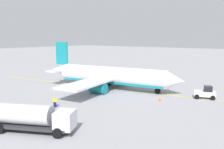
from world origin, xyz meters
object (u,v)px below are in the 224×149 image
object	(u,v)px
pushback_tug	(205,93)
safety_cone_nose	(168,87)
refueling_worker	(55,102)
safety_cone_wingtip	(160,99)
fuel_tanker	(29,117)
airplane	(110,76)

from	to	relation	value
pushback_tug	safety_cone_nose	world-z (taller)	pushback_tug
refueling_worker	safety_cone_wingtip	bearing A→B (deg)	50.61
fuel_tanker	refueling_worker	world-z (taller)	fuel_tanker
safety_cone_nose	airplane	bearing A→B (deg)	-141.15
pushback_tug	safety_cone_wingtip	size ratio (longest dim) A/B	6.55
safety_cone_nose	fuel_tanker	bearing A→B (deg)	-94.09
refueling_worker	fuel_tanker	bearing A→B (deg)	-55.54
safety_cone_nose	safety_cone_wingtip	xyz separation A→B (m)	(3.27, -10.38, -0.01)
pushback_tug	safety_cone_nose	size ratio (longest dim) A/B	6.42
pushback_tug	refueling_worker	size ratio (longest dim) A/B	2.38
airplane	safety_cone_nose	xyz separation A→B (m)	(9.62, 7.75, -2.31)
airplane	safety_cone_wingtip	world-z (taller)	airplane
safety_cone_nose	safety_cone_wingtip	bearing A→B (deg)	-72.50
fuel_tanker	safety_cone_wingtip	xyz separation A→B (m)	(5.54, 21.33, -1.42)
airplane	refueling_worker	xyz separation A→B (m)	(1.89, -16.02, -1.80)
airplane	fuel_tanker	xyz separation A→B (m)	(7.35, -23.97, -0.89)
safety_cone_nose	safety_cone_wingtip	distance (m)	10.88
fuel_tanker	pushback_tug	xyz separation A→B (m)	(11.09, 27.79, -0.72)
safety_cone_wingtip	safety_cone_nose	bearing A→B (deg)	107.50
pushback_tug	safety_cone_wingtip	distance (m)	8.54
fuel_tanker	safety_cone_nose	xyz separation A→B (m)	(2.27, 31.71, -1.41)
fuel_tanker	pushback_tug	distance (m)	29.93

